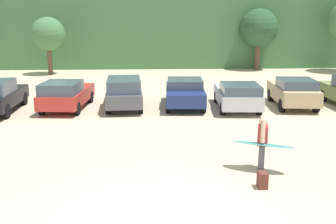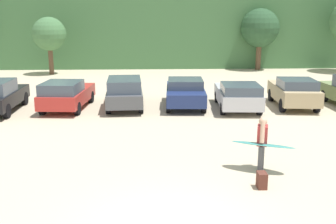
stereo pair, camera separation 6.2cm
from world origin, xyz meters
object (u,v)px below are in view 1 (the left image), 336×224
object	(u,v)px
parked_car_navy	(185,92)
parked_car_tan	(293,92)
parked_car_red	(66,94)
parked_car_silver	(237,95)
person_adult	(262,140)
surfboard_teal	(263,144)
parked_car_dark_gray	(124,92)
backpack_dropped	(262,180)

from	to	relation	value
parked_car_navy	parked_car_tan	distance (m)	5.60
parked_car_red	parked_car_silver	distance (m)	8.62
person_adult	surfboard_teal	bearing A→B (deg)	103.51
parked_car_dark_gray	parked_car_red	bearing A→B (deg)	91.38
parked_car_tan	surfboard_teal	size ratio (longest dim) A/B	2.14
parked_car_tan	parked_car_navy	bearing A→B (deg)	91.24
parked_car_red	surfboard_teal	xyz separation A→B (m)	(7.61, -8.55, 0.06)
person_adult	parked_car_silver	bearing A→B (deg)	-80.65
parked_car_red	parked_car_tan	distance (m)	11.62
person_adult	surfboard_teal	world-z (taller)	person_adult
parked_car_red	parked_car_dark_gray	world-z (taller)	parked_car_dark_gray
parked_car_red	person_adult	world-z (taller)	person_adult
parked_car_red	parked_car_dark_gray	distance (m)	2.92
parked_car_tan	person_adult	bearing A→B (deg)	159.63
parked_car_navy	parked_car_tan	xyz separation A→B (m)	(5.59, -0.35, 0.03)
parked_car_red	backpack_dropped	size ratio (longest dim) A/B	9.77
parked_car_red	parked_car_dark_gray	bearing A→B (deg)	-80.67
backpack_dropped	parked_car_navy	bearing A→B (deg)	97.00
parked_car_red	backpack_dropped	xyz separation A→B (m)	(7.28, -9.78, -0.55)
parked_car_silver	surfboard_teal	bearing A→B (deg)	176.61
surfboard_teal	backpack_dropped	size ratio (longest dim) A/B	4.35
parked_car_navy	backpack_dropped	distance (m)	10.29
parked_car_dark_gray	parked_car_silver	bearing A→B (deg)	-99.24
parked_car_silver	surfboard_teal	distance (m)	8.24
parked_car_silver	backpack_dropped	size ratio (longest dim) A/B	9.69
parked_car_dark_gray	person_adult	world-z (taller)	person_adult
surfboard_teal	person_adult	bearing A→B (deg)	-68.54
parked_car_dark_gray	parked_car_tan	xyz separation A→B (m)	(8.71, -0.16, -0.03)
parked_car_navy	parked_car_dark_gray	bearing A→B (deg)	96.41
person_adult	parked_car_red	bearing A→B (deg)	-31.47
parked_car_tan	person_adult	size ratio (longest dim) A/B	2.53
parked_car_red	person_adult	size ratio (longest dim) A/B	2.66
parked_car_silver	person_adult	distance (m)	8.11
parked_car_red	parked_car_silver	xyz separation A→B (m)	(8.62, -0.38, -0.03)
parked_car_tan	backpack_dropped	distance (m)	10.78
backpack_dropped	surfboard_teal	bearing A→B (deg)	74.87
parked_car_navy	person_adult	xyz separation A→B (m)	(1.59, -8.85, 0.17)
parked_car_red	parked_car_tan	world-z (taller)	parked_car_tan
parked_car_red	parked_car_dark_gray	size ratio (longest dim) A/B	0.97
person_adult	surfboard_teal	distance (m)	0.16
parked_car_red	person_adult	distance (m)	11.36
parked_car_red	backpack_dropped	bearing A→B (deg)	-138.53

